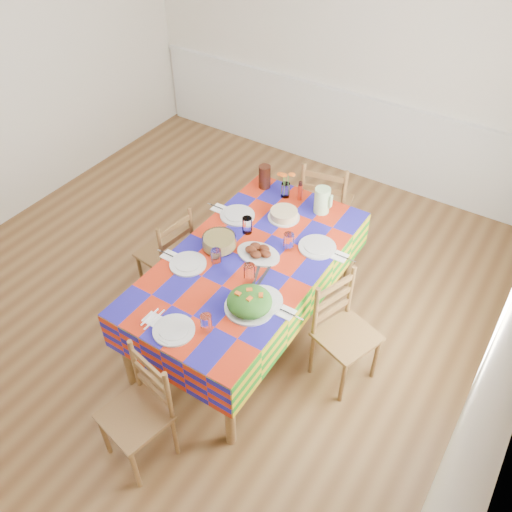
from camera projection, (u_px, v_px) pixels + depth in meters
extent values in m
cube|color=brown|center=(197.00, 298.00, 4.66)|extent=(4.50, 5.00, 0.04)
cube|color=silver|center=(343.00, 46.00, 5.32)|extent=(4.50, 0.04, 2.70)
cube|color=white|center=(336.00, 91.00, 5.59)|extent=(4.41, 0.06, 0.04)
cube|color=white|center=(333.00, 129.00, 5.90)|extent=(4.41, 0.03, 0.90)
cylinder|color=brown|center=(126.00, 351.00, 3.77)|extent=(0.07, 0.07, 0.71)
cylinder|color=brown|center=(230.00, 411.00, 3.41)|extent=(0.07, 0.07, 0.71)
cylinder|color=brown|center=(262.00, 218.00, 4.88)|extent=(0.07, 0.07, 0.71)
cylinder|color=brown|center=(351.00, 253.00, 4.53)|extent=(0.07, 0.07, 0.71)
cube|color=brown|center=(248.00, 262.00, 3.90)|extent=(1.00, 1.90, 0.04)
cube|color=red|center=(248.00, 259.00, 3.88)|extent=(1.04, 1.94, 0.01)
cube|color=red|center=(192.00, 249.00, 4.19)|extent=(0.01, 1.94, 0.30)
cube|color=red|center=(311.00, 303.00, 3.78)|extent=(0.01, 1.94, 0.30)
cube|color=red|center=(163.00, 366.00, 3.38)|extent=(1.04, 0.01, 0.30)
cube|color=red|center=(311.00, 208.00, 4.59)|extent=(1.04, 0.01, 0.30)
cylinder|color=silver|center=(174.00, 330.00, 3.38)|extent=(0.27, 0.27, 0.01)
cylinder|color=silver|center=(174.00, 329.00, 3.37)|extent=(0.19, 0.19, 0.01)
cylinder|color=white|center=(206.00, 323.00, 3.34)|extent=(0.08, 0.08, 0.13)
cube|color=white|center=(152.00, 319.00, 3.45)|extent=(0.10, 0.10, 0.01)
cube|color=silver|center=(150.00, 317.00, 3.45)|extent=(0.01, 0.17, 0.00)
cube|color=silver|center=(154.00, 320.00, 3.44)|extent=(0.01, 0.20, 0.00)
cylinder|color=silver|center=(188.00, 264.00, 3.83)|extent=(0.26, 0.26, 0.01)
cylinder|color=silver|center=(188.00, 263.00, 3.82)|extent=(0.19, 0.19, 0.01)
cylinder|color=white|center=(216.00, 257.00, 3.80)|extent=(0.07, 0.07, 0.13)
cube|color=white|center=(169.00, 255.00, 3.90)|extent=(0.10, 0.10, 0.01)
cube|color=silver|center=(167.00, 254.00, 3.91)|extent=(0.17, 0.01, 0.00)
cube|color=silver|center=(171.00, 256.00, 3.89)|extent=(0.19, 0.01, 0.00)
cylinder|color=silver|center=(237.00, 215.00, 4.24)|extent=(0.27, 0.27, 0.01)
cylinder|color=silver|center=(237.00, 214.00, 4.24)|extent=(0.19, 0.19, 0.01)
cylinder|color=white|center=(247.00, 225.00, 4.06)|extent=(0.08, 0.08, 0.13)
cube|color=white|center=(219.00, 208.00, 4.32)|extent=(0.10, 0.10, 0.01)
cube|color=silver|center=(217.00, 207.00, 4.33)|extent=(0.17, 0.01, 0.00)
cube|color=silver|center=(221.00, 209.00, 4.31)|extent=(0.20, 0.01, 0.00)
cylinder|color=silver|center=(262.00, 301.00, 3.56)|extent=(0.28, 0.28, 0.01)
cylinder|color=silver|center=(262.00, 300.00, 3.56)|extent=(0.20, 0.20, 0.01)
cylinder|color=white|center=(249.00, 273.00, 3.67)|extent=(0.08, 0.08, 0.14)
cube|color=white|center=(286.00, 313.00, 3.49)|extent=(0.10, 0.10, 0.01)
cube|color=silver|center=(284.00, 311.00, 3.49)|extent=(0.18, 0.01, 0.00)
cube|color=silver|center=(289.00, 314.00, 3.48)|extent=(0.21, 0.01, 0.00)
cylinder|color=silver|center=(317.00, 247.00, 3.96)|extent=(0.28, 0.28, 0.01)
cylinder|color=silver|center=(317.00, 246.00, 3.96)|extent=(0.20, 0.20, 0.01)
cylinder|color=white|center=(289.00, 242.00, 3.92)|extent=(0.08, 0.08, 0.13)
cube|color=white|center=(340.00, 257.00, 3.89)|extent=(0.10, 0.10, 0.01)
cube|color=silver|center=(338.00, 255.00, 3.90)|extent=(0.17, 0.01, 0.00)
cube|color=silver|center=(343.00, 257.00, 3.88)|extent=(0.21, 0.01, 0.00)
ellipsoid|color=silver|center=(258.00, 254.00, 3.90)|extent=(0.33, 0.24, 0.02)
ellipsoid|color=black|center=(265.00, 254.00, 3.86)|extent=(0.09, 0.07, 0.05)
ellipsoid|color=black|center=(264.00, 249.00, 3.90)|extent=(0.09, 0.07, 0.05)
ellipsoid|color=black|center=(256.00, 246.00, 3.92)|extent=(0.09, 0.07, 0.05)
ellipsoid|color=black|center=(251.00, 250.00, 3.89)|extent=(0.09, 0.07, 0.05)
ellipsoid|color=black|center=(256.00, 254.00, 3.85)|extent=(0.09, 0.07, 0.05)
cylinder|color=silver|center=(250.00, 307.00, 3.52)|extent=(0.33, 0.33, 0.02)
ellipsoid|color=#194C13|center=(249.00, 301.00, 3.49)|extent=(0.30, 0.30, 0.13)
cube|color=#D75712|center=(238.00, 293.00, 3.45)|extent=(0.04, 0.03, 0.01)
cube|color=#D75712|center=(249.00, 290.00, 3.47)|extent=(0.05, 0.05, 0.01)
cube|color=#D75712|center=(249.00, 299.00, 3.41)|extent=(0.03, 0.04, 0.01)
cube|color=#D75712|center=(261.00, 295.00, 3.44)|extent=(0.04, 0.05, 0.01)
cylinder|color=white|center=(219.00, 242.00, 3.95)|extent=(0.25, 0.25, 0.09)
cylinder|color=tan|center=(219.00, 242.00, 3.95)|extent=(0.23, 0.23, 0.08)
cylinder|color=silver|center=(284.00, 217.00, 4.23)|extent=(0.25, 0.25, 0.01)
cylinder|color=tan|center=(284.00, 214.00, 4.21)|extent=(0.21, 0.21, 0.06)
cube|color=black|center=(256.00, 274.00, 3.75)|extent=(0.12, 0.29, 0.01)
cube|color=black|center=(264.00, 275.00, 3.75)|extent=(0.06, 0.30, 0.01)
cylinder|color=white|center=(285.00, 190.00, 4.41)|extent=(0.07, 0.07, 0.12)
cylinder|color=#3E7E2A|center=(283.00, 184.00, 4.38)|extent=(0.01, 0.01, 0.17)
ellipsoid|color=#D75712|center=(280.00, 174.00, 4.34)|extent=(0.06, 0.06, 0.02)
cylinder|color=#3E7E2A|center=(288.00, 185.00, 4.38)|extent=(0.01, 0.01, 0.17)
ellipsoid|color=#D75712|center=(292.00, 174.00, 4.31)|extent=(0.06, 0.06, 0.02)
cylinder|color=#3E7E2A|center=(285.00, 186.00, 4.37)|extent=(0.01, 0.01, 0.17)
ellipsoid|color=#D75712|center=(284.00, 175.00, 4.27)|extent=(0.06, 0.06, 0.02)
cylinder|color=red|center=(300.00, 191.00, 4.36)|extent=(0.04, 0.04, 0.17)
cylinder|color=#BEF0A9|center=(322.00, 200.00, 4.23)|extent=(0.12, 0.12, 0.21)
cylinder|color=black|center=(265.00, 177.00, 4.48)|extent=(0.10, 0.10, 0.20)
cube|color=silver|center=(165.00, 341.00, 3.31)|extent=(0.08, 0.02, 0.02)
cylinder|color=brown|center=(105.00, 435.00, 3.46)|extent=(0.03, 0.03, 0.41)
cylinder|color=brown|center=(135.00, 469.00, 3.29)|extent=(0.03, 0.03, 0.41)
cylinder|color=brown|center=(144.00, 405.00, 3.62)|extent=(0.03, 0.03, 0.41)
cylinder|color=brown|center=(175.00, 436.00, 3.45)|extent=(0.03, 0.03, 0.41)
cube|color=brown|center=(135.00, 417.00, 3.31)|extent=(0.45, 0.43, 0.03)
cylinder|color=brown|center=(135.00, 365.00, 3.34)|extent=(0.03, 0.03, 0.45)
cylinder|color=brown|center=(169.00, 397.00, 3.17)|extent=(0.03, 0.03, 0.45)
cube|color=brown|center=(153.00, 389.00, 3.31)|extent=(0.32, 0.08, 0.05)
cube|color=brown|center=(151.00, 378.00, 3.23)|extent=(0.32, 0.08, 0.05)
cube|color=brown|center=(148.00, 366.00, 3.16)|extent=(0.32, 0.08, 0.05)
cylinder|color=brown|center=(347.00, 218.00, 5.10)|extent=(0.04, 0.04, 0.45)
cylinder|color=brown|center=(310.00, 209.00, 5.20)|extent=(0.04, 0.04, 0.45)
cylinder|color=brown|center=(338.00, 239.00, 4.86)|extent=(0.04, 0.04, 0.45)
cylinder|color=brown|center=(300.00, 230.00, 4.96)|extent=(0.04, 0.04, 0.45)
cube|color=brown|center=(326.00, 203.00, 4.87)|extent=(0.50, 0.48, 0.03)
cylinder|color=brown|center=(344.00, 197.00, 4.54)|extent=(0.04, 0.04, 0.50)
cylinder|color=brown|center=(303.00, 188.00, 4.63)|extent=(0.04, 0.04, 0.50)
cube|color=brown|center=(322.00, 202.00, 4.65)|extent=(0.36, 0.09, 0.05)
cube|color=brown|center=(323.00, 189.00, 4.57)|extent=(0.36, 0.09, 0.05)
cube|color=brown|center=(325.00, 176.00, 4.48)|extent=(0.36, 0.09, 0.05)
cylinder|color=brown|center=(169.00, 254.00, 4.75)|extent=(0.03, 0.03, 0.41)
cylinder|color=brown|center=(141.00, 274.00, 4.56)|extent=(0.03, 0.03, 0.41)
cylinder|color=brown|center=(195.00, 270.00, 4.60)|extent=(0.03, 0.03, 0.41)
cylinder|color=brown|center=(166.00, 291.00, 4.41)|extent=(0.03, 0.03, 0.41)
cube|color=brown|center=(165.00, 253.00, 4.43)|extent=(0.41, 0.42, 0.03)
cylinder|color=brown|center=(191.00, 231.00, 4.31)|extent=(0.03, 0.03, 0.46)
cylinder|color=brown|center=(161.00, 252.00, 4.12)|extent=(0.03, 0.03, 0.46)
cube|color=brown|center=(178.00, 250.00, 4.27)|extent=(0.06, 0.33, 0.05)
cube|color=brown|center=(176.00, 238.00, 4.19)|extent=(0.06, 0.33, 0.05)
cube|color=brown|center=(175.00, 226.00, 4.11)|extent=(0.06, 0.33, 0.05)
cylinder|color=brown|center=(343.00, 383.00, 3.75)|extent=(0.03, 0.03, 0.42)
cylinder|color=brown|center=(375.00, 359.00, 3.90)|extent=(0.03, 0.03, 0.42)
cylinder|color=brown|center=(312.00, 354.00, 3.93)|extent=(0.03, 0.03, 0.42)
cylinder|color=brown|center=(344.00, 332.00, 4.09)|extent=(0.03, 0.03, 0.42)
cube|color=brown|center=(347.00, 337.00, 3.77)|extent=(0.48, 0.49, 0.03)
cylinder|color=brown|center=(315.00, 313.00, 3.64)|extent=(0.03, 0.03, 0.46)
cylinder|color=brown|center=(350.00, 291.00, 3.80)|extent=(0.03, 0.03, 0.46)
cube|color=brown|center=(332.00, 311.00, 3.78)|extent=(0.13, 0.32, 0.05)
cube|color=brown|center=(334.00, 299.00, 3.70)|extent=(0.13, 0.32, 0.05)
cube|color=brown|center=(335.00, 286.00, 3.62)|extent=(0.13, 0.32, 0.05)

